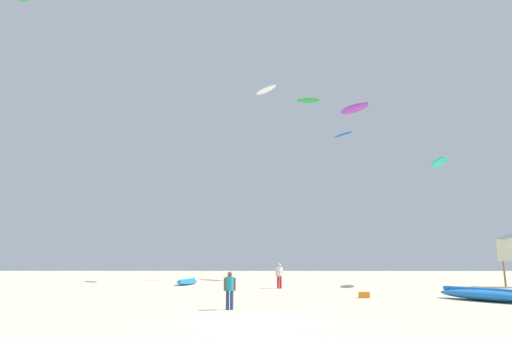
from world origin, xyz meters
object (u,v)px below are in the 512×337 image
at_px(person_foreground, 230,287).
at_px(kite_aloft_2, 344,134).
at_px(kite_aloft_0, 439,163).
at_px(kite_aloft_1, 354,109).
at_px(kite_aloft_5, 308,100).
at_px(kite_grounded_mid, 187,282).
at_px(kite_aloft_3, 266,90).
at_px(cooler_box, 364,295).
at_px(person_midground, 279,274).
at_px(kite_grounded_near, 488,295).

relative_size(person_foreground, kite_aloft_2, 0.51).
distance_m(kite_aloft_0, kite_aloft_1, 14.30).
height_order(kite_aloft_1, kite_aloft_5, kite_aloft_5).
height_order(person_foreground, kite_aloft_1, kite_aloft_1).
distance_m(kite_grounded_mid, kite_aloft_3, 21.29).
height_order(cooler_box, kite_aloft_1, kite_aloft_1).
bearing_deg(kite_aloft_5, cooler_box, -89.32).
relative_size(person_midground, kite_aloft_0, 0.40).
xyz_separation_m(person_foreground, kite_grounded_near, (12.91, 3.84, -0.62)).
bearing_deg(cooler_box, person_foreground, -141.08).
relative_size(kite_grounded_mid, cooler_box, 7.46).
bearing_deg(kite_aloft_5, kite_grounded_near, -75.31).
height_order(kite_grounded_mid, kite_aloft_3, kite_aloft_3).
xyz_separation_m(kite_aloft_0, kite_aloft_1, (-4.52, 10.57, 8.51)).
xyz_separation_m(person_foreground, kite_aloft_3, (1.98, 24.11, 18.54)).
bearing_deg(kite_aloft_3, kite_grounded_near, -61.66).
xyz_separation_m(kite_aloft_1, kite_aloft_3, (-9.86, -3.09, 1.00)).
bearing_deg(kite_aloft_1, kite_aloft_5, 179.30).
bearing_deg(person_foreground, person_midground, 163.92).
xyz_separation_m(cooler_box, kite_aloft_2, (5.29, 30.27, 17.83)).
relative_size(person_midground, kite_aloft_5, 0.66).
height_order(kite_grounded_near, kite_aloft_3, kite_aloft_3).
distance_m(cooler_box, kite_aloft_2, 35.53).
bearing_deg(kite_aloft_5, kite_aloft_3, -146.64).
bearing_deg(kite_aloft_3, kite_aloft_5, 33.36).
bearing_deg(kite_aloft_3, kite_aloft_2, 48.88).
height_order(kite_grounded_near, kite_aloft_2, kite_aloft_2).
relative_size(kite_grounded_mid, kite_aloft_1, 1.10).
xyz_separation_m(cooler_box, kite_aloft_5, (-0.25, 21.59, 19.30)).
relative_size(cooler_box, kite_aloft_2, 0.18).
xyz_separation_m(kite_aloft_0, kite_aloft_2, (-4.05, 19.31, 8.04)).
bearing_deg(person_foreground, kite_aloft_0, 130.97).
xyz_separation_m(kite_aloft_3, kite_aloft_5, (4.79, 3.15, -0.01)).
relative_size(person_midground, kite_grounded_mid, 0.42).
bearing_deg(kite_aloft_0, kite_grounded_mid, 176.69).
distance_m(person_foreground, kite_aloft_3, 30.48).
xyz_separation_m(kite_grounded_mid, kite_aloft_0, (21.04, -1.22, 9.72)).
distance_m(person_foreground, person_midground, 13.48).
relative_size(kite_aloft_3, kite_aloft_5, 1.17).
bearing_deg(kite_grounded_near, kite_aloft_1, 92.62).
relative_size(kite_aloft_0, kite_aloft_1, 1.17).
distance_m(kite_aloft_3, kite_aloft_5, 5.74).
xyz_separation_m(person_foreground, kite_aloft_1, (11.85, 27.20, 17.54)).
relative_size(kite_aloft_1, kite_aloft_2, 1.23).
relative_size(cooler_box, kite_aloft_3, 0.18).
bearing_deg(kite_aloft_2, kite_aloft_5, -122.55).
bearing_deg(person_midground, person_foreground, 147.21).
bearing_deg(cooler_box, kite_aloft_3, 105.31).
bearing_deg(person_midground, kite_aloft_5, -37.35).
bearing_deg(kite_aloft_1, kite_grounded_near, -87.38).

